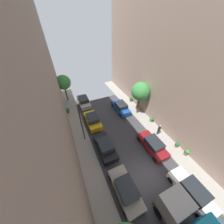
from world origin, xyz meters
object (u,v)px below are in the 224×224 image
Objects in this scene: street_tree_1 at (141,91)px; potted_plant_0 at (177,145)px; potted_plant_2 at (131,99)px; parked_car_right_1 at (192,191)px; parked_car_left_3 at (105,147)px; parked_car_right_3 at (121,107)px; potted_plant_5 at (68,110)px; potted_plant_3 at (187,152)px; lamp_post at (80,117)px; parked_car_left_5 at (84,101)px; parked_car_right_2 at (153,145)px; potted_plant_1 at (152,119)px; parked_car_left_2 at (126,190)px; parked_car_left_4 at (93,120)px; street_tree_2 at (63,83)px; pedestrian at (159,129)px.

street_tree_1 is 8.61m from potted_plant_0.
parked_car_right_1 is at bearing -101.00° from potted_plant_2.
parked_car_left_3 and parked_car_right_3 have the same top height.
parked_car_right_1 reaches higher than potted_plant_5.
lamp_post is at bearing 144.98° from potted_plant_3.
lamp_post is at bearing -169.17° from street_tree_1.
parked_car_left_3 is at bearing -90.00° from parked_car_left_5.
potted_plant_2 is (3.00, 9.99, -0.10)m from parked_car_right_2.
potted_plant_0 is at bearing -21.62° from parked_car_right_2.
potted_plant_1 is 0.89× the size of potted_plant_3.
parked_car_left_4 is (0.00, 10.15, 0.00)m from parked_car_left_2.
parked_car_left_5 reaches higher than potted_plant_0.
parked_car_left_2 is at bearing -82.16° from street_tree_2.
parked_car_left_2 is at bearing -123.23° from potted_plant_2.
parked_car_left_4 is 8.82m from potted_plant_2.
lamp_post reaches higher than potted_plant_2.
parked_car_right_3 is 3.38m from potted_plant_2.
parked_car_left_3 is 7.62m from pedestrian.
potted_plant_2 is at bearing 79.00° from parked_car_right_1.
potted_plant_0 is 0.93× the size of potted_plant_1.
lamp_post is (-7.30, -3.62, 3.42)m from parked_car_right_3.
parked_car_left_3 is at bearing 90.00° from parked_car_left_2.
parked_car_left_4 and parked_car_right_2 have the same top height.
parked_car_left_5 is 3.37m from potted_plant_5.
parked_car_right_1 is at bearing -54.77° from parked_car_left_3.
parked_car_left_5 reaches higher than potted_plant_3.
parked_car_right_3 is 0.77× the size of street_tree_1.
potted_plant_0 is (2.89, -9.59, -0.15)m from parked_car_right_3.
street_tree_2 is at bearing 93.27° from lamp_post.
parked_car_left_2 is 5.47× the size of potted_plant_0.
parked_car_right_3 is at bearing -19.50° from potted_plant_5.
parked_car_left_2 reaches higher than potted_plant_0.
pedestrian reaches higher than potted_plant_5.
parked_car_right_2 is at bearing -62.71° from street_tree_2.
potted_plant_3 is at bearing -77.62° from pedestrian.
parked_car_left_3 is 0.68× the size of lamp_post.
potted_plant_3 is at bearing -50.29° from potted_plant_5.
potted_plant_3 is 13.08m from lamp_post.
potted_plant_3 is (0.06, -6.28, 0.07)m from potted_plant_1.
potted_plant_1 is 0.13× the size of lamp_post.
street_tree_2 is 19.95m from potted_plant_0.
street_tree_1 is 13.34m from street_tree_2.
street_tree_1 reaches higher than parked_car_right_2.
potted_plant_3 is 0.15× the size of lamp_post.
parked_car_left_3 is at bearing -137.14° from potted_plant_2.
parked_car_right_2 is 14.25m from potted_plant_5.
potted_plant_0 is (2.89, 4.31, -0.15)m from parked_car_right_1.
potted_plant_2 is at bearing -26.04° from street_tree_2.
street_tree_1 is (7.63, -0.67, 3.47)m from parked_car_left_4.
parked_car_right_1 is 5.19m from potted_plant_0.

